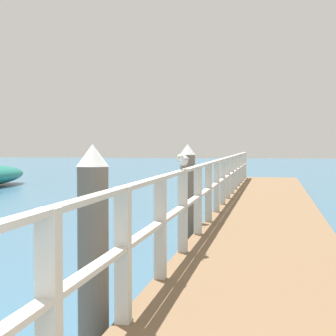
% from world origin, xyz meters
% --- Properties ---
extents(pier_deck, '(2.30, 25.96, 0.45)m').
position_xyz_m(pier_deck, '(0.00, 12.98, 0.22)').
color(pier_deck, brown).
rests_on(pier_deck, ground_plane).
extents(pier_railing, '(0.12, 24.48, 1.12)m').
position_xyz_m(pier_railing, '(-1.07, 12.98, 1.14)').
color(pier_railing, beige).
rests_on(pier_railing, pier_deck).
extents(dock_piling_near, '(0.29, 0.29, 1.91)m').
position_xyz_m(dock_piling_near, '(-1.45, 4.45, 0.97)').
color(dock_piling_near, '#6B6056').
rests_on(dock_piling_near, ground_plane).
extents(dock_piling_far, '(0.29, 0.29, 1.91)m').
position_xyz_m(dock_piling_far, '(-1.45, 10.40, 0.97)').
color(dock_piling_far, '#6B6056').
rests_on(dock_piling_far, ground_plane).
extents(seagull_foreground, '(0.19, 0.48, 0.21)m').
position_xyz_m(seagull_foreground, '(-1.07, 7.31, 1.70)').
color(seagull_foreground, white).
rests_on(seagull_foreground, pier_railing).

